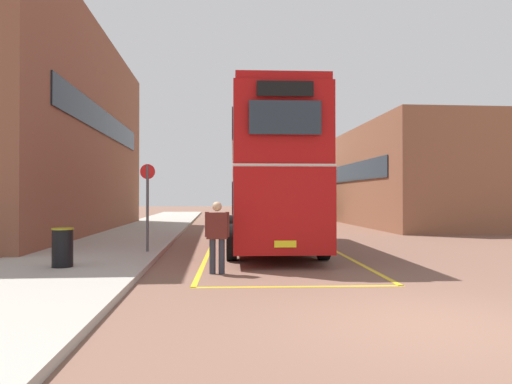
{
  "coord_description": "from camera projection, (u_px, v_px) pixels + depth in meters",
  "views": [
    {
      "loc": [
        -2.89,
        -6.23,
        1.73
      ],
      "look_at": [
        -1.27,
        13.2,
        1.94
      ],
      "focal_mm": 33.46,
      "sensor_mm": 36.0,
      "label": 1
    }
  ],
  "objects": [
    {
      "name": "sidewalk_left",
      "position": [
        140.0,
        232.0,
        22.63
      ],
      "size": [
        4.0,
        57.6,
        0.14
      ],
      "primitive_type": "cube",
      "color": "#A39E93",
      "rests_on": "ground"
    },
    {
      "name": "depot_building_right",
      "position": [
        421.0,
        177.0,
        29.24
      ],
      "size": [
        8.33,
        14.81,
        5.93
      ],
      "color": "brown",
      "rests_on": "ground"
    },
    {
      "name": "bus_stop_sign",
      "position": [
        148.0,
        199.0,
        13.93
      ],
      "size": [
        0.44,
        0.1,
        2.56
      ],
      "color": "#4C4C51",
      "rests_on": "sidewalk_left"
    },
    {
      "name": "brick_building_left",
      "position": [
        49.0,
        133.0,
        22.21
      ],
      "size": [
        5.25,
        19.65,
        9.44
      ],
      "color": "brown",
      "rests_on": "ground"
    },
    {
      "name": "double_decker_bus",
      "position": [
        269.0,
        174.0,
        16.18
      ],
      "size": [
        3.05,
        10.13,
        4.75
      ],
      "color": "black",
      "rests_on": "ground"
    },
    {
      "name": "bay_marking_yellow",
      "position": [
        275.0,
        255.0,
        14.27
      ],
      "size": [
        4.58,
        12.19,
        0.01
      ],
      "color": "gold",
      "rests_on": "ground"
    },
    {
      "name": "single_deck_bus",
      "position": [
        287.0,
        198.0,
        36.92
      ],
      "size": [
        2.99,
        9.53,
        3.02
      ],
      "color": "black",
      "rests_on": "ground"
    },
    {
      "name": "litter_bin",
      "position": [
        63.0,
        247.0,
        10.83
      ],
      "size": [
        0.49,
        0.49,
        0.89
      ],
      "color": "black",
      "rests_on": "sidewalk_left"
    },
    {
      "name": "pedestrian_boarding",
      "position": [
        217.0,
        232.0,
        10.71
      ],
      "size": [
        0.55,
        0.26,
        1.63
      ],
      "color": "#2D2D38",
      "rests_on": "ground"
    },
    {
      "name": "ground_plane",
      "position": [
        283.0,
        237.0,
        20.77
      ],
      "size": [
        135.6,
        135.6,
        0.0
      ],
      "primitive_type": "plane",
      "color": "brown"
    }
  ]
}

